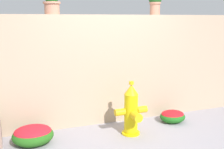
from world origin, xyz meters
TOP-DOWN VIEW (x-y plane):
  - ground_plane at (0.00, 0.00)m, footprint 24.00×24.00m
  - stone_wall at (0.00, 1.12)m, footprint 6.35×0.35m
  - potted_plant_1 at (-0.90, 1.09)m, footprint 0.28×0.28m
  - potted_plant_2 at (0.98, 1.16)m, footprint 0.25×0.25m
  - fire_hydrant at (0.15, 0.34)m, footprint 0.54×0.43m
  - flower_bush_left at (-1.34, 0.54)m, footprint 0.60×0.54m
  - flower_bush_right at (1.07, 0.58)m, footprint 0.45×0.41m

SIDE VIEW (x-z plane):
  - ground_plane at x=0.00m, z-range 0.00..0.00m
  - flower_bush_right at x=1.07m, z-range 0.00..0.22m
  - flower_bush_left at x=-1.34m, z-range 0.01..0.28m
  - fire_hydrant at x=0.15m, z-range -0.04..0.82m
  - stone_wall at x=0.00m, z-range 0.00..1.88m
  - potted_plant_1 at x=-0.90m, z-range 1.89..2.25m
  - potted_plant_2 at x=0.98m, z-range 1.93..2.34m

